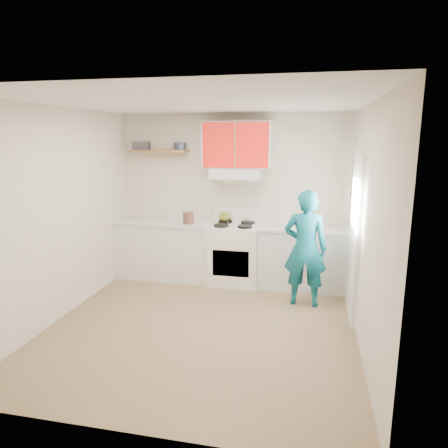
% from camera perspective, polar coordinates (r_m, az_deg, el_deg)
% --- Properties ---
extents(floor, '(3.80, 3.80, 0.00)m').
position_cam_1_polar(floor, '(5.11, -3.02, -13.94)').
color(floor, brown).
rests_on(floor, ground).
extents(ceiling, '(3.60, 3.80, 0.04)m').
position_cam_1_polar(ceiling, '(4.61, -3.39, 16.56)').
color(ceiling, white).
rests_on(ceiling, floor).
extents(back_wall, '(3.60, 0.04, 2.60)m').
position_cam_1_polar(back_wall, '(6.51, 1.19, 3.77)').
color(back_wall, beige).
rests_on(back_wall, floor).
extents(front_wall, '(3.60, 0.04, 2.60)m').
position_cam_1_polar(front_wall, '(2.95, -12.95, -6.73)').
color(front_wall, beige).
rests_on(front_wall, floor).
extents(left_wall, '(0.04, 3.80, 2.60)m').
position_cam_1_polar(left_wall, '(5.44, -21.84, 1.26)').
color(left_wall, beige).
rests_on(left_wall, floor).
extents(right_wall, '(0.04, 3.80, 2.60)m').
position_cam_1_polar(right_wall, '(4.56, 19.18, -0.47)').
color(right_wall, beige).
rests_on(right_wall, floor).
extents(door, '(0.05, 0.85, 2.05)m').
position_cam_1_polar(door, '(5.30, 17.82, -1.76)').
color(door, white).
rests_on(door, floor).
extents(door_glass, '(0.01, 0.55, 0.95)m').
position_cam_1_polar(door_glass, '(5.22, 17.82, 2.80)').
color(door_glass, white).
rests_on(door_glass, door).
extents(counter_left, '(1.52, 0.60, 0.90)m').
position_cam_1_polar(counter_left, '(6.68, -8.15, -3.60)').
color(counter_left, silver).
rests_on(counter_left, floor).
extents(counter_right, '(1.32, 0.60, 0.90)m').
position_cam_1_polar(counter_right, '(6.29, 10.92, -4.69)').
color(counter_right, silver).
rests_on(counter_right, floor).
extents(stove, '(0.76, 0.65, 0.92)m').
position_cam_1_polar(stove, '(6.36, 1.49, -4.18)').
color(stove, white).
rests_on(stove, floor).
extents(range_hood, '(0.76, 0.44, 0.15)m').
position_cam_1_polar(range_hood, '(6.23, 1.73, 7.06)').
color(range_hood, silver).
rests_on(range_hood, back_wall).
extents(upper_cabinets, '(1.02, 0.33, 0.70)m').
position_cam_1_polar(upper_cabinets, '(6.26, 1.85, 10.98)').
color(upper_cabinets, red).
rests_on(upper_cabinets, back_wall).
extents(shelf, '(0.90, 0.30, 0.04)m').
position_cam_1_polar(shelf, '(6.62, -9.02, 10.03)').
color(shelf, brown).
rests_on(shelf, back_wall).
extents(books, '(0.28, 0.22, 0.13)m').
position_cam_1_polar(books, '(6.72, -11.47, 10.67)').
color(books, '#3F373E').
rests_on(books, shelf).
extents(tin, '(0.25, 0.25, 0.12)m').
position_cam_1_polar(tin, '(6.51, -6.17, 10.74)').
color(tin, '#333D4C').
rests_on(tin, shelf).
extents(kettle, '(0.25, 0.25, 0.16)m').
position_cam_1_polar(kettle, '(6.45, 0.10, 1.00)').
color(kettle, olive).
rests_on(kettle, stove).
extents(crock, '(0.20, 0.20, 0.20)m').
position_cam_1_polar(crock, '(6.35, -5.01, 0.75)').
color(crock, '#492C1F').
rests_on(crock, counter_left).
extents(cutting_board, '(0.36, 0.30, 0.02)m').
position_cam_1_polar(cutting_board, '(6.08, 8.87, -0.71)').
color(cutting_board, olive).
rests_on(cutting_board, counter_right).
extents(silicone_mat, '(0.34, 0.30, 0.01)m').
position_cam_1_polar(silicone_mat, '(6.16, 14.38, -0.85)').
color(silicone_mat, red).
rests_on(silicone_mat, counter_right).
extents(person, '(0.59, 0.41, 1.58)m').
position_cam_1_polar(person, '(5.54, 11.28, -3.36)').
color(person, '#0B5665').
rests_on(person, floor).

